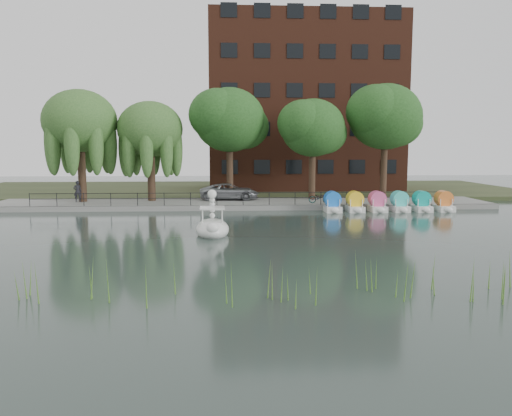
{
  "coord_description": "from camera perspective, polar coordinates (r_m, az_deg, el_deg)",
  "views": [
    {
      "loc": [
        -1.01,
        -24.67,
        4.8
      ],
      "look_at": [
        0.5,
        4.0,
        1.3
      ],
      "focal_mm": 35.0,
      "sensor_mm": 36.0,
      "label": 1
    }
  ],
  "objects": [
    {
      "name": "willow_mid",
      "position": [
        42.2,
        -12.0,
        8.77
      ],
      "size": [
        5.32,
        5.32,
        8.15
      ],
      "color": "#473323",
      "rests_on": "promenade"
    },
    {
      "name": "ground_plane",
      "position": [
        25.16,
        -0.66,
        -4.05
      ],
      "size": [
        120.0,
        120.0,
        0.0
      ],
      "primitive_type": "plane",
      "color": "#3A4842"
    },
    {
      "name": "apartment_building",
      "position": [
        55.41,
        5.42,
        11.64
      ],
      "size": [
        20.0,
        10.07,
        18.0
      ],
      "color": "#4C1E16",
      "rests_on": "land_strip"
    },
    {
      "name": "willow_left",
      "position": [
        42.93,
        -19.49,
        9.32
      ],
      "size": [
        5.88,
        5.88,
        9.01
      ],
      "color": "#473323",
      "rests_on": "promenade"
    },
    {
      "name": "land_strip",
      "position": [
        54.88,
        -1.95,
        2.12
      ],
      "size": [
        60.0,
        22.0,
        0.36
      ],
      "primitive_type": "cube",
      "color": "#47512D",
      "rests_on": "ground_plane"
    },
    {
      "name": "broadleaf_center",
      "position": [
        42.73,
        -3.04,
        9.97
      ],
      "size": [
        6.0,
        6.0,
        9.25
      ],
      "color": "#473323",
      "rests_on": "promenade"
    },
    {
      "name": "kerb",
      "position": [
        38.02,
        -1.47,
        -0.0
      ],
      "size": [
        40.0,
        0.25,
        0.4
      ],
      "primitive_type": "cube",
      "color": "gray",
      "rests_on": "ground_plane"
    },
    {
      "name": "minivan",
      "position": [
        42.12,
        -3.05,
        2.02
      ],
      "size": [
        2.81,
        5.77,
        1.58
      ],
      "primitive_type": "imported",
      "rotation": [
        0.0,
        0.0,
        1.54
      ],
      "color": "gray",
      "rests_on": "promenade"
    },
    {
      "name": "broadleaf_right",
      "position": [
        42.78,
        6.5,
        9.03
      ],
      "size": [
        5.4,
        5.4,
        8.32
      ],
      "color": "#473323",
      "rests_on": "promenade"
    },
    {
      "name": "railing",
      "position": [
        38.11,
        -1.48,
        1.45
      ],
      "size": [
        32.0,
        0.05,
        1.0
      ],
      "color": "black",
      "rests_on": "promenade"
    },
    {
      "name": "pedal_boat_row",
      "position": [
        38.76,
        14.89,
        0.51
      ],
      "size": [
        9.65,
        1.7,
        1.4
      ],
      "color": "white",
      "rests_on": "ground_plane"
    },
    {
      "name": "pedestrian",
      "position": [
        42.7,
        -19.73,
        1.96
      ],
      "size": [
        0.81,
        0.65,
        1.98
      ],
      "primitive_type": "imported",
      "rotation": [
        0.0,
        0.0,
        3.4
      ],
      "color": "black",
      "rests_on": "promenade"
    },
    {
      "name": "bicycle",
      "position": [
        39.74,
        7.26,
        1.26
      ],
      "size": [
        1.17,
        1.82,
        1.0
      ],
      "primitive_type": "imported",
      "rotation": [
        0.0,
        0.0,
        1.21
      ],
      "color": "gray",
      "rests_on": "promenade"
    },
    {
      "name": "broadleaf_far",
      "position": [
        45.31,
        14.56,
        10.02
      ],
      "size": [
        6.3,
        6.3,
        9.71
      ],
      "color": "#473323",
      "rests_on": "promenade"
    },
    {
      "name": "promenade",
      "position": [
        40.95,
        -1.58,
        0.5
      ],
      "size": [
        40.0,
        6.0,
        0.4
      ],
      "primitive_type": "cube",
      "color": "gray",
      "rests_on": "ground_plane"
    },
    {
      "name": "swan_boat",
      "position": [
        27.56,
        -5.0,
        -1.98
      ],
      "size": [
        1.92,
        3.02,
        2.44
      ],
      "rotation": [
        0.0,
        0.0,
        0.04
      ],
      "color": "white",
      "rests_on": "ground_plane"
    },
    {
      "name": "reed_bank",
      "position": [
        16.03,
        8.0,
        -8.31
      ],
      "size": [
        24.0,
        2.4,
        1.2
      ],
      "color": "#669938",
      "rests_on": "ground_plane"
    }
  ]
}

